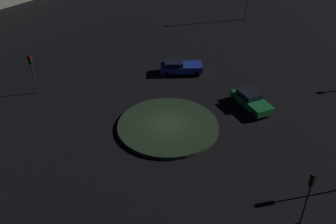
% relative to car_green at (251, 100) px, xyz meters
% --- Properties ---
extents(ground_plane, '(114.19, 114.19, 0.00)m').
position_rel_car_green_xyz_m(ground_plane, '(5.49, 6.40, -0.76)').
color(ground_plane, black).
extents(roundabout_island, '(8.82, 8.82, 0.31)m').
position_rel_car_green_xyz_m(roundabout_island, '(5.49, 6.40, -0.60)').
color(roundabout_island, '#263823').
rests_on(roundabout_island, ground_plane).
extents(car_green, '(4.61, 4.19, 1.46)m').
position_rel_car_green_xyz_m(car_green, '(0.00, 0.00, 0.00)').
color(car_green, '#1E7238').
rests_on(car_green, ground_plane).
extents(car_blue, '(4.85, 3.83, 1.47)m').
position_rel_car_green_xyz_m(car_blue, '(8.85, -3.23, 0.01)').
color(car_blue, '#1E38A5').
rests_on(car_blue, ground_plane).
extents(traffic_light_northwest, '(0.39, 0.36, 4.24)m').
position_rel_car_green_xyz_m(traffic_light_northwest, '(-6.72, 11.96, 2.25)').
color(traffic_light_northwest, '#2D2D2D').
rests_on(traffic_light_northwest, ground_plane).
extents(traffic_light_east, '(0.36, 0.31, 4.10)m').
position_rel_car_green_xyz_m(traffic_light_east, '(19.86, 7.03, 2.16)').
color(traffic_light_east, '#2D2D2D').
rests_on(traffic_light_east, ground_plane).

